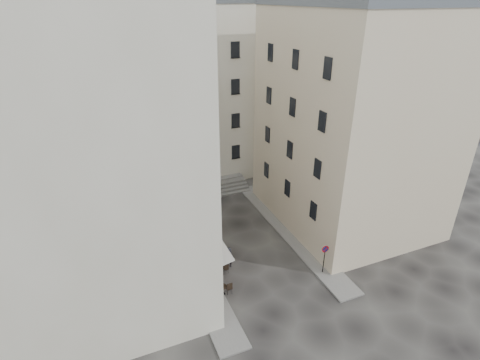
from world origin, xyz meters
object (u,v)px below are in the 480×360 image
no_parking_sign (325,254)px  pedestrian (228,258)px  bistro_table_b (221,270)px  bistro_table_a (222,289)px

no_parking_sign → pedestrian: bearing=155.4°
no_parking_sign → bistro_table_b: (-7.05, 2.87, -1.36)m
bistro_table_a → bistro_table_b: bearing=73.2°
bistro_table_a → no_parking_sign: bearing=-6.1°
bistro_table_b → pedestrian: (0.82, 0.46, 0.51)m
no_parking_sign → bistro_table_b: bearing=161.4°
pedestrian → bistro_table_a: bearing=42.7°
no_parking_sign → bistro_table_a: size_ratio=1.88×
no_parking_sign → bistro_table_b: no_parking_sign is taller
no_parking_sign → bistro_table_b: size_ratio=2.18×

